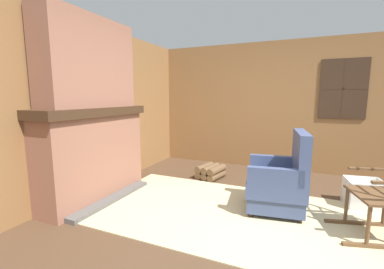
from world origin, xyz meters
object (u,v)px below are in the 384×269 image
at_px(armchair, 279,183).
at_px(decorative_plate_on_mantel, 84,98).
at_px(oil_lamp_vase, 65,99).
at_px(laundry_basket, 364,193).
at_px(storage_case, 101,102).
at_px(firewood_stack, 211,172).
at_px(rocking_chair, 384,196).

height_order(armchair, decorative_plate_on_mantel, decorative_plate_on_mantel).
height_order(oil_lamp_vase, decorative_plate_on_mantel, oil_lamp_vase).
bearing_deg(laundry_basket, decorative_plate_on_mantel, -160.70).
distance_m(armchair, oil_lamp_vase, 2.78).
relative_size(armchair, oil_lamp_vase, 3.12).
height_order(armchair, storage_case, storage_case).
height_order(firewood_stack, storage_case, storage_case).
distance_m(armchair, storage_case, 2.62).
relative_size(rocking_chair, storage_case, 5.00).
relative_size(firewood_stack, laundry_basket, 1.10).
relative_size(armchair, firewood_stack, 1.94).
bearing_deg(storage_case, decorative_plate_on_mantel, -94.07).
bearing_deg(oil_lamp_vase, rocking_chair, 12.15).
distance_m(oil_lamp_vase, decorative_plate_on_mantel, 0.31).
distance_m(armchair, firewood_stack, 1.49).
relative_size(armchair, rocking_chair, 0.76).
bearing_deg(decorative_plate_on_mantel, storage_case, 85.93).
bearing_deg(armchair, firewood_stack, -43.85).
xyz_separation_m(rocking_chair, storage_case, (-3.40, -0.14, 0.88)).
relative_size(firewood_stack, storage_case, 1.95).
height_order(laundry_basket, decorative_plate_on_mantel, decorative_plate_on_mantel).
xyz_separation_m(laundry_basket, oil_lamp_vase, (-3.39, -1.50, 1.19)).
relative_size(rocking_chair, firewood_stack, 2.56).
bearing_deg(laundry_basket, rocking_chair, -89.02).
distance_m(firewood_stack, decorative_plate_on_mantel, 2.33).
relative_size(storage_case, decorative_plate_on_mantel, 1.04).
bearing_deg(rocking_chair, firewood_stack, -41.92).
height_order(armchair, firewood_stack, armchair).
xyz_separation_m(firewood_stack, decorative_plate_on_mantel, (-1.23, -1.52, 1.27)).
bearing_deg(decorative_plate_on_mantel, rocking_chair, 7.05).
height_order(firewood_stack, laundry_basket, laundry_basket).
bearing_deg(armchair, oil_lamp_vase, 13.80).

